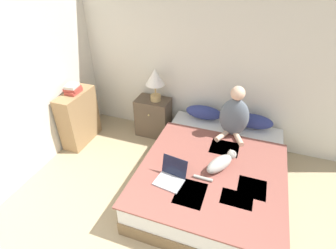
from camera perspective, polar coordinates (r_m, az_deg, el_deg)
wall_back at (r=3.81m, az=10.60°, el=13.48°), size 5.11×0.05×2.55m
wall_side at (r=3.46m, az=-32.62°, el=6.52°), size 0.05×4.36×2.55m
bed at (r=3.39m, az=9.81°, el=-10.61°), size 1.65×2.07×0.43m
pillow_near at (r=3.96m, az=7.77°, el=2.62°), size 0.54×0.21×0.21m
pillow_far at (r=3.91m, az=18.08°, el=0.68°), size 0.54×0.21×0.21m
person_sitting at (r=3.58m, az=14.23°, el=1.92°), size 0.39×0.38×0.72m
cat_tabby at (r=3.11m, az=11.42°, el=-8.17°), size 0.41×0.48×0.17m
laptop_open at (r=2.93m, az=0.62°, el=-11.25°), size 0.33×0.32×0.24m
nightstand at (r=4.24m, az=-3.20°, el=1.67°), size 0.52×0.37×0.63m
table_lamp at (r=3.91m, az=-2.82°, el=9.83°), size 0.29×0.29×0.51m
bookshelf at (r=4.24m, az=-18.83°, el=1.43°), size 0.27×0.67×0.83m
book_stack_top at (r=4.03m, az=-20.04°, el=7.29°), size 0.21×0.23×0.13m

